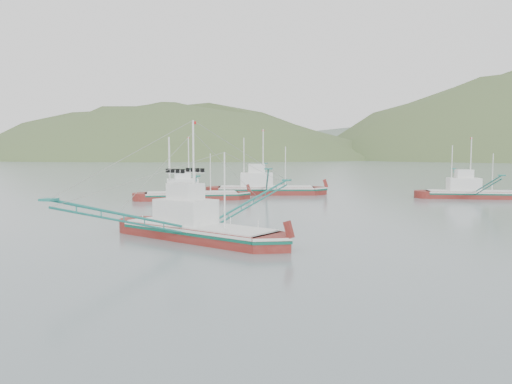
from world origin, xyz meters
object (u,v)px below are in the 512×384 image
(main_boat, at_px, (197,214))
(bg_boat_right, at_px, (472,188))
(bg_boat_left, at_px, (191,186))
(bg_boat_far, at_px, (265,181))

(main_boat, distance_m, bg_boat_right, 47.93)
(main_boat, distance_m, bg_boat_left, 31.20)
(bg_boat_far, bearing_deg, bg_boat_left, -140.80)
(main_boat, xyz_separation_m, bg_boat_far, (-4.92, 39.38, 0.07))
(bg_boat_right, bearing_deg, main_boat, -128.41)
(bg_boat_far, bearing_deg, bg_boat_right, -12.25)
(bg_boat_far, height_order, bg_boat_left, bg_boat_far)
(main_boat, bearing_deg, bg_boat_left, 135.43)
(bg_boat_left, bearing_deg, main_boat, -91.63)
(main_boat, relative_size, bg_boat_right, 1.00)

